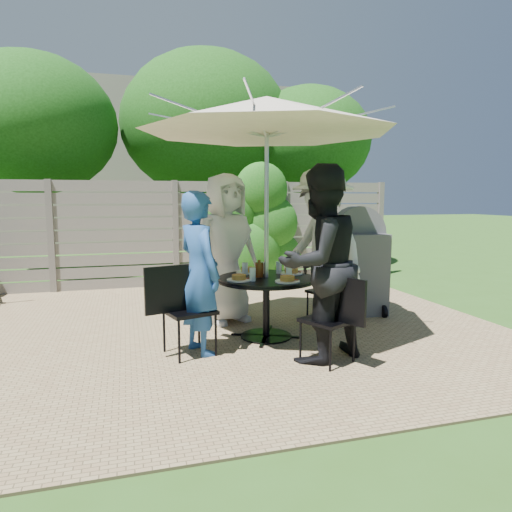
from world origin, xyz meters
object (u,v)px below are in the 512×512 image
object	(u,v)px
umbrella	(267,115)
chair_left	(188,329)
glass_right	(279,267)
coffee_cup	(262,268)
plate_left	(239,278)
chair_right	(329,304)
person_front	(320,264)
glass_left	(253,274)
chair_front	(328,337)
plate_right	(291,272)
syrup_jug	(259,270)
patio_table	(266,296)
plate_front	(287,280)
plate_back	(248,271)
glass_back	(245,269)
person_right	(322,248)
bbq_grill	(356,266)
glass_front	(289,273)
person_back	(226,249)
person_left	(199,274)
chair_back	(221,297)

from	to	relation	value
umbrella	chair_left	size ratio (longest dim) A/B	3.74
glass_right	coffee_cup	size ratio (longest dim) A/B	1.17
plate_left	chair_right	bearing A→B (deg)	19.97
coffee_cup	plate_left	bearing A→B (deg)	-134.49
chair_left	person_front	bearing A→B (deg)	-37.17
umbrella	glass_left	bearing A→B (deg)	-138.05
glass_left	glass_right	world-z (taller)	same
chair_front	glass_right	size ratio (longest dim) A/B	6.09
person_front	plate_right	size ratio (longest dim) A/B	7.19
umbrella	syrup_jug	xyz separation A→B (m)	(-0.07, 0.03, -1.64)
patio_table	glass_left	xyz separation A→B (m)	(-0.21, -0.19, 0.28)
chair_right	plate_front	xyz separation A→B (m)	(-0.78, -0.67, 0.47)
umbrella	plate_back	xyz separation A→B (m)	(-0.12, 0.34, -1.70)
plate_front	glass_back	world-z (taller)	glass_back
person_right	glass_back	distance (m)	0.99
glass_left	bbq_grill	bearing A→B (deg)	27.57
syrup_jug	person_front	bearing A→B (deg)	-66.15
plate_right	bbq_grill	size ratio (longest dim) A/B	0.18
chair_left	glass_front	distance (m)	1.20
patio_table	umbrella	distance (m)	1.93
plate_front	glass_front	xyz separation A→B (m)	(0.06, 0.13, 0.05)
plate_back	glass_front	bearing A→B (deg)	-60.44
person_back	chair_right	distance (m)	1.44
glass_back	glass_left	bearing A→B (deg)	-93.05
person_left	syrup_jug	distance (m)	0.77
syrup_jug	bbq_grill	size ratio (longest dim) A/B	0.11
patio_table	bbq_grill	distance (m)	1.63
glass_back	chair_front	bearing A→B (deg)	-65.07
umbrella	chair_back	size ratio (longest dim) A/B	3.47
person_left	plate_left	distance (m)	0.48
chair_back	plate_back	distance (m)	0.74
glass_right	coffee_cup	world-z (taller)	glass_right
person_front	chair_back	bearing A→B (deg)	-90.01
plate_left	coffee_cup	xyz separation A→B (m)	(0.36, 0.36, 0.04)
glass_back	glass_left	world-z (taller)	same
glass_left	chair_front	bearing A→B (deg)	-53.13
patio_table	person_left	bearing A→B (deg)	-160.05
glass_left	glass_front	distance (m)	0.40
person_left	plate_left	xyz separation A→B (m)	(0.44, 0.16, -0.09)
umbrella	plate_front	distance (m)	1.74
glass_right	chair_right	bearing A→B (deg)	11.52
chair_left	person_left	size ratio (longest dim) A/B	0.57
plate_front	plate_right	world-z (taller)	same
chair_front	bbq_grill	world-z (taller)	bbq_grill
glass_back	glass_right	distance (m)	0.40
chair_left	plate_front	bearing A→B (deg)	-16.95
chair_back	plate_right	distance (m)	1.11
plate_left	syrup_jug	distance (m)	0.31
person_back	person_left	world-z (taller)	person_back
chair_back	chair_front	world-z (taller)	chair_back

